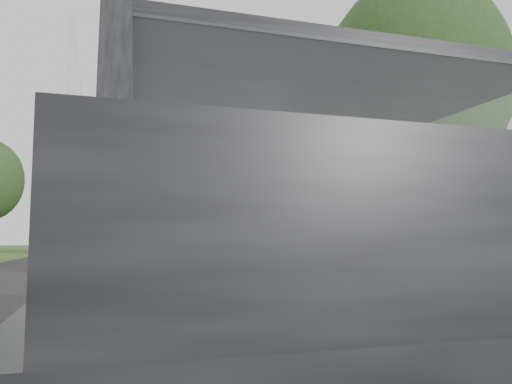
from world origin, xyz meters
TOP-DOWN VIEW (x-y plane):
  - subject_car at (0.00, 0.00)m, footprint 1.80×4.00m
  - dashboard at (0.00, 0.62)m, footprint 1.58×0.45m
  - driver_seat at (-0.40, -0.29)m, footprint 0.50×0.72m
  - passenger_seat at (0.40, -0.29)m, footprint 0.50×0.72m
  - steering_wheel at (-0.40, 0.33)m, footprint 0.36×0.36m
  - cat at (0.11, 0.61)m, footprint 0.55×0.22m
  - guardrail at (4.30, 10.00)m, footprint 0.05×90.00m
  - other_car at (0.75, 25.47)m, footprint 2.23×5.02m
  - highway_sign at (5.50, 24.02)m, footprint 0.44×1.09m
  - utility_pole at (8.53, 14.62)m, footprint 0.35×0.35m
  - tree_0 at (7.88, 9.91)m, footprint 6.50×6.50m
  - tree_1 at (12.10, 17.78)m, footprint 6.58×6.58m
  - tree_2 at (9.08, 31.26)m, footprint 4.66×4.66m
  - tree_3 at (12.28, 33.00)m, footprint 8.24×8.24m

SIDE VIEW (x-z plane):
  - guardrail at x=4.30m, z-range 0.42..0.74m
  - subject_car at x=0.00m, z-range 0.00..1.45m
  - other_car at x=0.75m, z-range 0.00..1.62m
  - dashboard at x=0.00m, z-range 0.70..1.00m
  - driver_seat at x=-0.40m, z-range 0.67..1.09m
  - passenger_seat at x=0.40m, z-range 0.67..1.09m
  - steering_wheel at x=-0.40m, z-range 0.90..0.94m
  - cat at x=0.11m, z-range 0.96..1.20m
  - highway_sign at x=5.50m, z-range 0.00..2.76m
  - tree_2 at x=9.08m, z-range 0.00..6.39m
  - tree_1 at x=12.10m, z-range 0.00..7.73m
  - tree_0 at x=7.88m, z-range 0.00..8.24m
  - utility_pole at x=8.53m, z-range 0.00..8.99m
  - tree_3 at x=12.28m, z-range 0.00..9.79m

